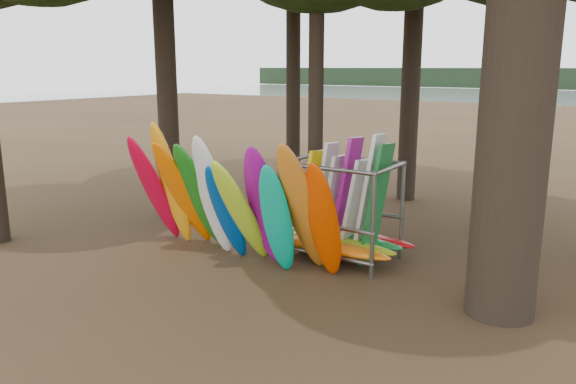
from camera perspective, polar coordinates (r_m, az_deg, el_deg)
The scene contains 3 objects.
ground at distance 11.82m, azimuth -1.69°, elevation -8.32°, with size 120.00×120.00×0.00m, color #47331E.
kayak_row at distance 12.24m, azimuth -6.02°, elevation -1.10°, with size 5.30×2.14×3.17m.
storage_rack at distance 12.50m, azimuth 5.36°, elevation -2.27°, with size 3.18×1.57×2.85m.
Camera 1 is at (6.39, -9.00, 4.22)m, focal length 35.00 mm.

